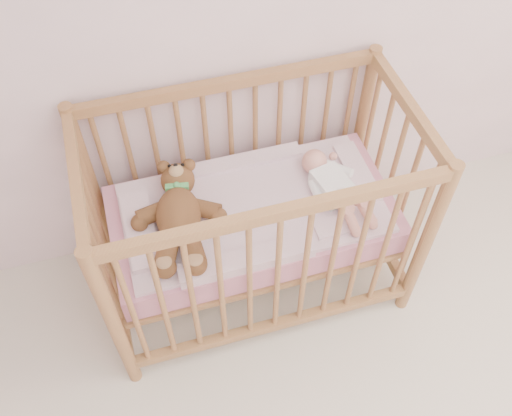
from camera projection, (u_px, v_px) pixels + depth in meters
name	position (u px, v px, depth m)	size (l,w,h in m)	color
crib	(253.00, 216.00, 2.49)	(1.36, 0.76, 1.00)	#A78147
mattress	(253.00, 219.00, 2.50)	(1.22, 0.62, 0.13)	pink
blanket	(253.00, 208.00, 2.44)	(1.10, 0.58, 0.06)	pink
baby	(333.00, 182.00, 2.43)	(0.24, 0.50, 0.12)	white
teddy_bear	(179.00, 216.00, 2.30)	(0.41, 0.58, 0.16)	brown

